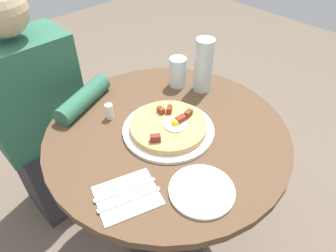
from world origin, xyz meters
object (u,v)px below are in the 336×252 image
breakfast_pizza (169,125)px  salt_shaker (109,111)px  person_seated (43,127)px  water_bottle (203,66)px  pepper_shaker (99,89)px  pizza_plate (169,129)px  bread_plate (202,191)px  knife (125,190)px  water_glass (178,72)px  dining_table (167,163)px  fork (129,200)px

breakfast_pizza → salt_shaker: bearing=-61.7°
person_seated → water_bottle: person_seated is taller
breakfast_pizza → pepper_shaker: bearing=-81.4°
pizza_plate → bread_plate: (0.11, 0.25, -0.00)m
knife → water_glass: water_glass is taller
water_glass → salt_shaker: 0.33m
salt_shaker → pepper_shaker: size_ratio=1.08×
pizza_plate → bread_plate: 0.27m
pizza_plate → dining_table: bearing=-75.4°
knife → fork: bearing=-90.0°
pizza_plate → knife: 0.28m
person_seated → salt_shaker: (-0.13, 0.38, 0.24)m
bread_plate → water_bottle: size_ratio=0.87×
pizza_plate → water_glass: water_glass is taller
pizza_plate → person_seated: bearing=-67.9°
person_seated → knife: (0.03, 0.68, 0.22)m
bread_plate → fork: bearing=-34.8°
pizza_plate → pepper_shaker: bearing=-81.5°
fork → water_bottle: water_bottle is taller
fork → pizza_plate: bearing=44.3°
pepper_shaker → person_seated: bearing=-52.0°
knife → pepper_shaker: size_ratio=3.29×
dining_table → person_seated: (0.23, -0.58, -0.04)m
knife → dining_table: bearing=40.2°
dining_table → bread_plate: (0.11, 0.26, 0.17)m
knife → water_glass: size_ratio=1.47×
salt_shaker → pizza_plate: bearing=118.2°
dining_table → water_bottle: water_bottle is taller
bread_plate → water_glass: bearing=-127.8°
pizza_plate → water_bottle: water_bottle is taller
person_seated → fork: 0.75m
dining_table → breakfast_pizza: size_ratio=3.21×
knife → water_bottle: water_bottle is taller
knife → water_bottle: 0.58m
pizza_plate → fork: pizza_plate is taller
dining_table → water_glass: 0.37m
person_seated → water_bottle: 0.78m
dining_table → person_seated: size_ratio=0.74×
bread_plate → water_bottle: (-0.39, -0.34, 0.10)m
water_glass → dining_table: bearing=37.9°
dining_table → person_seated: 0.62m
salt_shaker → pepper_shaker: (-0.05, -0.15, -0.00)m
salt_shaker → water_bottle: bearing=164.7°
dining_table → knife: size_ratio=4.68×
pizza_plate → water_glass: bearing=-141.0°
fork → knife: 0.04m
water_glass → bread_plate: bearing=52.2°
bread_plate → water_glass: (-0.33, -0.43, 0.06)m
fork → pepper_shaker: size_ratio=3.29×
dining_table → water_bottle: bearing=-162.5°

